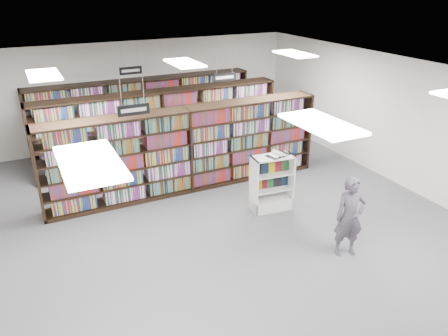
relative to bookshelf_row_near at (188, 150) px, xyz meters
name	(u,v)px	position (x,y,z in m)	size (l,w,h in m)	color
floor	(223,225)	(0.00, -2.00, -1.05)	(12.00, 12.00, 0.00)	#4E4E53
ceiling	(223,78)	(0.00, -2.00, 2.15)	(10.00, 12.00, 0.10)	silver
wall_back	(140,93)	(0.00, 4.00, 0.55)	(10.00, 0.10, 3.20)	white
wall_right	(403,124)	(5.00, -2.00, 0.55)	(0.10, 12.00, 3.20)	white
bookshelf_row_near	(188,150)	(0.00, 0.00, 0.00)	(7.00, 0.60, 2.10)	black
bookshelf_row_mid	(162,127)	(0.00, 2.00, 0.00)	(7.00, 0.60, 2.10)	black
bookshelf_row_far	(144,112)	(0.00, 3.70, 0.00)	(7.00, 0.60, 2.10)	black
aisle_sign_left	(134,109)	(-1.50, -1.00, 1.48)	(0.65, 0.02, 0.80)	#B2B2B7
aisle_sign_right	(225,77)	(1.50, 1.00, 1.48)	(0.65, 0.02, 0.80)	#B2B2B7
aisle_sign_center	(131,70)	(-0.50, 3.00, 1.48)	(0.65, 0.02, 0.80)	#B2B2B7
troffer_front_left	(90,163)	(-3.00, -5.00, 2.11)	(0.60, 1.20, 0.04)	white
troffer_front_center	(322,124)	(0.00, -5.00, 2.11)	(0.60, 1.20, 0.04)	white
troffer_back_left	(44,75)	(-3.00, 0.00, 2.11)	(0.60, 1.20, 0.04)	white
troffer_back_center	(184,63)	(0.00, 0.00, 2.11)	(0.60, 1.20, 0.04)	white
troffer_back_right	(295,54)	(3.00, 0.00, 2.11)	(0.60, 1.20, 0.04)	white
endcap_display	(271,190)	(1.32, -1.79, -0.59)	(0.98, 0.57, 1.31)	silver
open_book	(278,154)	(1.44, -1.82, 0.29)	(0.59, 0.43, 0.12)	black
shopper	(350,217)	(1.68, -4.00, -0.24)	(0.59, 0.39, 1.62)	#564F5B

